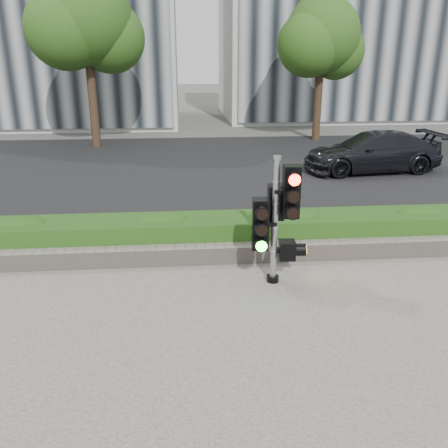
# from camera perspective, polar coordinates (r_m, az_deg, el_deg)

# --- Properties ---
(ground) EXTENTS (120.00, 120.00, 0.00)m
(ground) POSITION_cam_1_polar(r_m,az_deg,el_deg) (7.58, 1.32, -10.62)
(ground) COLOR #51514C
(ground) RESTS_ON ground
(sidewalk) EXTENTS (16.00, 11.00, 0.03)m
(sidewalk) POSITION_cam_1_polar(r_m,az_deg,el_deg) (5.58, 4.32, -23.53)
(sidewalk) COLOR #9E9389
(sidewalk) RESTS_ON ground
(road) EXTENTS (60.00, 13.00, 0.02)m
(road) POSITION_cam_1_polar(r_m,az_deg,el_deg) (16.95, -2.32, 6.73)
(road) COLOR black
(road) RESTS_ON ground
(curb) EXTENTS (60.00, 0.25, 0.12)m
(curb) POSITION_cam_1_polar(r_m,az_deg,el_deg) (10.38, -0.54, -1.53)
(curb) COLOR gray
(curb) RESTS_ON ground
(stone_wall) EXTENTS (12.00, 0.32, 0.34)m
(stone_wall) POSITION_cam_1_polar(r_m,az_deg,el_deg) (9.18, 0.06, -3.54)
(stone_wall) COLOR gray
(stone_wall) RESTS_ON sidewalk
(hedge) EXTENTS (12.00, 1.00, 0.68)m
(hedge) POSITION_cam_1_polar(r_m,az_deg,el_deg) (9.72, -0.27, -1.11)
(hedge) COLOR #428027
(hedge) RESTS_ON sidewalk
(building_right) EXTENTS (18.00, 10.00, 12.00)m
(building_right) POSITION_cam_1_polar(r_m,az_deg,el_deg) (33.68, 16.84, 22.71)
(building_right) COLOR #B7B7B2
(building_right) RESTS_ON ground
(tree_left) EXTENTS (4.61, 4.03, 7.34)m
(tree_left) POSITION_cam_1_polar(r_m,az_deg,el_deg) (21.43, -16.32, 22.31)
(tree_left) COLOR black
(tree_left) RESTS_ON ground
(tree_right) EXTENTS (4.10, 3.58, 6.53)m
(tree_right) POSITION_cam_1_polar(r_m,az_deg,el_deg) (22.92, 11.62, 21.04)
(tree_right) COLOR black
(tree_right) RESTS_ON ground
(traffic_signal) EXTENTS (0.79, 0.60, 2.25)m
(traffic_signal) POSITION_cam_1_polar(r_m,az_deg,el_deg) (8.07, 6.36, 1.18)
(traffic_signal) COLOR black
(traffic_signal) RESTS_ON sidewalk
(car_dark) EXTENTS (4.79, 2.29, 1.35)m
(car_dark) POSITION_cam_1_polar(r_m,az_deg,el_deg) (17.09, 17.38, 8.31)
(car_dark) COLOR black
(car_dark) RESTS_ON road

